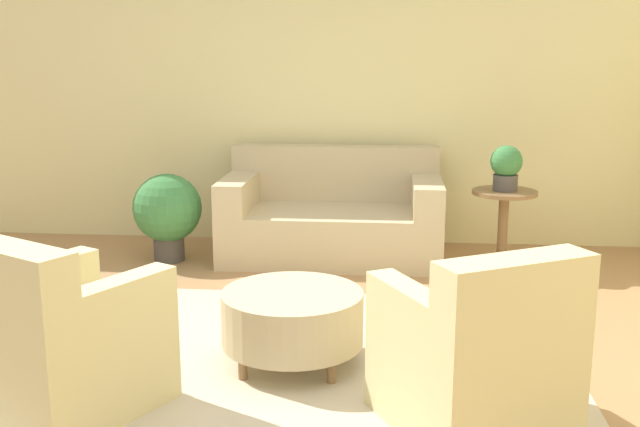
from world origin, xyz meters
TOP-DOWN VIEW (x-y plane):
  - ground_plane at (0.00, 0.00)m, footprint 16.00×16.00m
  - wall_back at (0.00, 2.86)m, footprint 9.60×0.12m
  - rug at (0.00, 0.00)m, footprint 3.23×2.46m
  - couch at (0.10, 2.26)m, footprint 1.81×0.98m
  - armchair_left at (-0.98, -0.67)m, footprint 0.99×1.01m
  - armchair_right at (0.98, -0.67)m, footprint 0.99×1.01m
  - ottoman_table at (0.05, -0.00)m, footprint 0.79×0.79m
  - side_table at (1.49, 2.03)m, footprint 0.51×0.51m
  - potted_plant_on_side_table at (1.49, 2.03)m, footprint 0.25×0.25m
  - potted_plant_floor at (-1.25, 1.99)m, footprint 0.57×0.57m

SIDE VIEW (x-z plane):
  - ground_plane at x=0.00m, z-range 0.00..0.00m
  - rug at x=0.00m, z-range 0.00..0.01m
  - ottoman_table at x=0.05m, z-range 0.07..0.48m
  - couch at x=0.10m, z-range -0.13..0.78m
  - armchair_left at x=-0.98m, z-range -0.09..0.80m
  - armchair_right at x=0.98m, z-range -0.09..0.80m
  - potted_plant_floor at x=-1.25m, z-range 0.06..0.79m
  - side_table at x=1.49m, z-range 0.11..0.75m
  - potted_plant_on_side_table at x=1.49m, z-range 0.65..1.01m
  - wall_back at x=0.00m, z-range 0.00..2.80m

